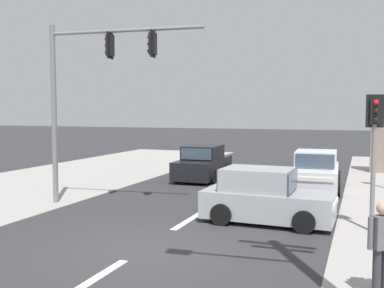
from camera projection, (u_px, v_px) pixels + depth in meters
name	position (u px, v px, depth m)	size (l,w,h in m)	color
ground_plane	(142.00, 250.00, 10.16)	(140.00, 140.00, 0.00)	#303033
lane_dash_near	(92.00, 281.00, 8.30)	(0.20, 2.40, 0.01)	silver
lane_dash_mid	(189.00, 220.00, 12.96)	(0.20, 2.40, 0.01)	silver
lane_dash_far	(235.00, 191.00, 17.62)	(0.20, 2.40, 0.01)	silver
traffic_signal_mast	(88.00, 80.00, 14.73)	(5.26, 0.73, 6.00)	slate
pedestal_signal_right_kerb	(374.00, 139.00, 11.47)	(0.44, 0.30, 3.56)	slate
hatchback_oncoming_mid	(265.00, 198.00, 12.65)	(3.68, 1.85, 1.53)	#A3A8AD
sedan_crossing_left	(203.00, 164.00, 20.82)	(1.99, 4.29, 1.56)	black
sedan_kerbside_parked	(316.00, 172.00, 17.90)	(2.03, 4.31, 1.56)	silver
pedestrian_at_kerb	(382.00, 244.00, 7.48)	(0.47, 0.39, 1.63)	#333338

